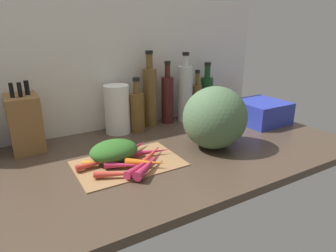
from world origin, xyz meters
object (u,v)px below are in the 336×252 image
carrot_4 (123,165)px  bottle_1 (150,96)px  cutting_board (128,163)px  carrot_10 (97,163)px  carrot_2 (116,151)px  bottle_5 (206,95)px  paper_towel_roll (117,109)px  carrot_5 (148,165)px  knife_block (25,123)px  carrot_7 (146,163)px  winter_squash (215,118)px  dish_rack (261,112)px  bottle_3 (185,93)px  carrot_8 (99,162)px  bottle_4 (197,100)px  carrot_3 (122,174)px  bottle_2 (167,98)px  carrot_6 (151,154)px  carrot_9 (141,166)px  carrot_1 (137,147)px  bottle_0 (137,111)px

carrot_4 → bottle_1: bearing=51.7°
cutting_board → carrot_10: carrot_10 is taller
carrot_2 → bottle_5: 68.78cm
paper_towel_roll → cutting_board: bearing=-105.7°
cutting_board → carrot_5: bearing=-67.9°
knife_block → carrot_7: bearing=-50.0°
winter_squash → carrot_5: bearing=-170.2°
cutting_board → dish_rack: (78.12, 10.40, 5.16)cm
dish_rack → cutting_board: bearing=-172.4°
bottle_5 → bottle_3: bearing=-174.2°
carrot_8 → paper_towel_roll: paper_towel_roll is taller
carrot_4 → bottle_4: (57.70, 37.27, 7.91)cm
carrot_3 → bottle_1: bearing=53.0°
carrot_2 → cutting_board: bearing=-79.4°
cutting_board → carrot_7: size_ratio=2.66×
carrot_8 → winter_squash: bearing=-7.5°
bottle_2 → carrot_6: bearing=-128.1°
carrot_2 → bottle_4: size_ratio=0.47×
carrot_2 → carrot_7: carrot_7 is taller
carrot_9 → winter_squash: bearing=7.2°
carrot_3 → carrot_10: 12.43cm
cutting_board → knife_block: size_ratio=1.36×
carrot_2 → knife_block: size_ratio=0.44×
carrot_4 → bottle_2: bearing=43.7°
carrot_2 → carrot_8: 10.06cm
carrot_5 → bottle_5: (57.73, 43.45, 9.32)cm
winter_squash → knife_block: bearing=151.4°
paper_towel_roll → bottle_1: bottle_1 is taller
carrot_10 → winter_squash: size_ratio=0.56×
carrot_7 → bottle_1: (23.28, 41.45, 12.90)cm
carrot_5 → carrot_10: size_ratio=1.18×
carrot_3 → bottle_3: bottle_3 is taller
carrot_1 → bottle_2: size_ratio=0.46×
cutting_board → winter_squash: size_ratio=1.41×
carrot_10 → bottle_3: bottle_3 is taller
cutting_board → bottle_4: size_ratio=1.45×
carrot_5 → carrot_9: size_ratio=1.08×
bottle_2 → bottle_4: bottle_2 is taller
carrot_10 → carrot_8: bearing=38.5°
carrot_2 → carrot_6: size_ratio=0.77×
carrot_6 → paper_towel_roll: (0.37, 34.25, 9.09)cm
carrot_6 → bottle_0: (8.97, 31.26, 7.89)cm
carrot_2 → winter_squash: winter_squash is taller
carrot_7 → paper_towel_roll: (5.73, 40.22, 8.76)cm
carrot_2 → carrot_7: 16.04cm
carrot_9 → knife_block: knife_block is taller
carrot_9 → carrot_10: size_ratio=1.09×
carrot_6 → winter_squash: (27.62, -2.49, 10.57)cm
cutting_board → carrot_2: bearing=100.6°
bottle_4 → carrot_1: bearing=-152.2°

